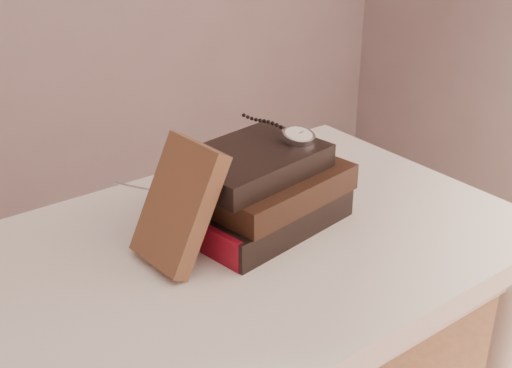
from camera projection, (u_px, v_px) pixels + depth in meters
table at (219, 299)px, 1.06m from camera, size 1.00×0.60×0.75m
book_stack at (262, 190)px, 1.07m from camera, size 0.29×0.22×0.13m
journal at (179, 205)px, 0.96m from camera, size 0.12×0.13×0.18m
pocket_watch at (296, 135)px, 1.08m from camera, size 0.06×0.16×0.02m
eyeglasses at (181, 184)px, 1.06m from camera, size 0.13×0.14×0.05m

